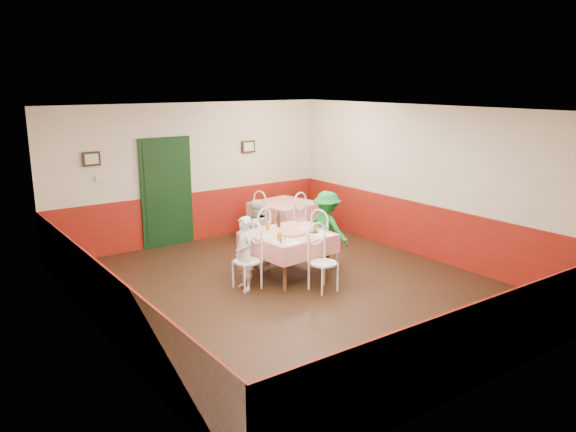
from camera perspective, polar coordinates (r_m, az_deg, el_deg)
floor at (r=8.96m, az=0.68°, el=-7.44°), size 7.00×7.00×0.00m
ceiling at (r=8.37m, az=0.73°, el=10.75°), size 7.00×7.00×0.00m
back_wall at (r=11.52m, az=-9.67°, el=4.33°), size 6.00×0.10×2.80m
front_wall at (r=6.18m, az=20.29°, el=-4.34°), size 6.00×0.10×2.80m
left_wall at (r=7.25m, az=-18.82°, el=-1.65°), size 0.10×7.00×2.80m
right_wall at (r=10.58m, az=13.95°, el=3.30°), size 0.10×7.00×2.80m
wainscot_back at (r=11.68m, az=-9.46°, el=-0.04°), size 6.00×0.03×1.00m
wainscot_front at (r=6.51m, az=19.52°, el=-11.88°), size 6.00×0.03×1.00m
wainscot_left at (r=7.53m, az=-18.18°, el=-8.26°), size 0.03×7.00×1.00m
wainscot_right at (r=10.76m, az=13.63°, el=-1.42°), size 0.03×7.00×1.00m
door at (r=11.29m, az=-12.22°, el=2.22°), size 0.96×0.06×2.10m
picture_left at (r=10.70m, az=-19.35°, el=5.49°), size 0.32×0.03×0.26m
picture_right at (r=12.03m, az=-4.04°, el=7.04°), size 0.32×0.03×0.26m
thermostat at (r=10.78m, az=-18.69°, el=3.71°), size 0.10×0.03×0.10m
main_table at (r=9.40m, az=0.00°, el=-4.00°), size 1.32×1.32×0.77m
second_table at (r=11.71m, az=-0.36°, el=-0.45°), size 1.31×1.31×0.77m
chair_left at (r=8.87m, az=-4.20°, el=-4.61°), size 0.45×0.45×0.90m
chair_right at (r=9.92m, az=3.74°, el=-2.62°), size 0.52×0.52×0.90m
chair_far at (r=10.01m, az=-3.16°, el=-2.47°), size 0.53×0.53×0.90m
chair_near at (r=8.77m, az=3.62°, el=-4.81°), size 0.43×0.43×0.90m
chair_second_a at (r=11.28m, az=-3.47°, el=-0.62°), size 0.49×0.49×0.90m
chair_second_b at (r=11.10m, az=1.87°, el=-0.84°), size 0.49×0.49×0.90m
pizza at (r=9.24m, az=0.36°, el=-1.72°), size 0.49×0.49×0.03m
plate_left at (r=9.04m, az=-2.25°, el=-2.14°), size 0.27×0.27×0.01m
plate_right at (r=9.54m, az=1.81°, el=-1.28°), size 0.27×0.27×0.01m
plate_far at (r=9.56m, az=-1.69°, el=-1.25°), size 0.27×0.27×0.01m
glass_a at (r=8.81m, az=-0.88°, el=-2.13°), size 0.08×0.08×0.13m
glass_b at (r=9.36m, az=2.77°, el=-1.22°), size 0.07×0.07×0.13m
glass_c at (r=9.47m, az=-2.06°, el=-1.05°), size 0.07×0.07×0.13m
beer_bottle at (r=9.62m, az=-0.97°, el=-0.44°), size 0.07×0.07×0.25m
shaker_a at (r=8.70m, az=-0.34°, el=-2.50°), size 0.04×0.04×0.09m
shaker_b at (r=8.73m, az=0.25°, el=-2.43°), size 0.04×0.04×0.09m
shaker_c at (r=8.70m, az=-0.72°, el=-2.50°), size 0.04×0.04×0.09m
menu_left at (r=8.79m, az=-0.11°, el=-2.62°), size 0.38×0.46×0.00m
menu_right at (r=9.24m, az=3.40°, el=-1.84°), size 0.35×0.43×0.00m
wallet at (r=9.29m, az=2.69°, el=-1.68°), size 0.12×0.10×0.02m
diner_left at (r=8.80m, az=-4.47°, el=-3.81°), size 0.33×0.46×1.18m
diner_far at (r=10.01m, az=-3.35°, el=-1.64°), size 0.63×0.52×1.18m
diner_right at (r=9.90m, az=3.97°, el=-1.32°), size 0.69×0.96×1.35m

